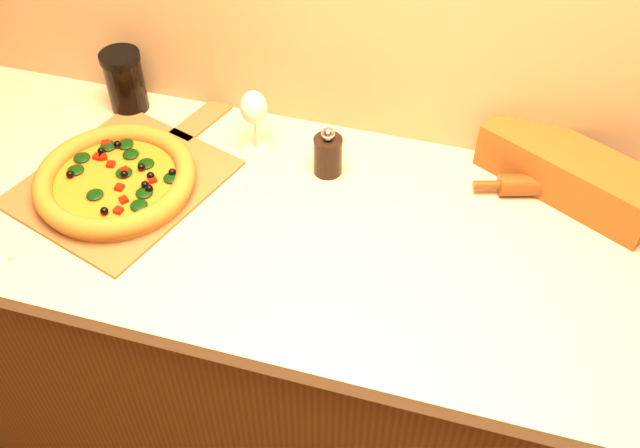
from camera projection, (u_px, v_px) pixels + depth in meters
The scene contains 9 objects.
cabinet at pixel (344, 360), 1.78m from camera, with size 2.80×0.65×0.86m, color #4A2E0F.
countertop at pixel (350, 239), 1.46m from camera, with size 2.84×0.68×0.04m, color #BDB394.
pizza_peel at pixel (128, 178), 1.55m from camera, with size 0.47×0.58×0.01m.
pizza at pixel (115, 180), 1.51m from camera, with size 0.34×0.34×0.05m.
pepper_grinder at pixel (328, 154), 1.54m from camera, with size 0.06×0.06×0.12m.
rolling_pin at pixel (555, 185), 1.51m from camera, with size 0.34×0.12×0.05m.
bread_bag at pixel (569, 172), 1.49m from camera, with size 0.38×0.12×0.11m, color brown.
wine_glass at pixel (254, 109), 1.55m from camera, with size 0.06×0.06×0.15m.
dark_jar at pixel (125, 81), 1.68m from camera, with size 0.09×0.09×0.15m.
Camera 1 is at (0.21, 0.46, 1.96)m, focal length 40.00 mm.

